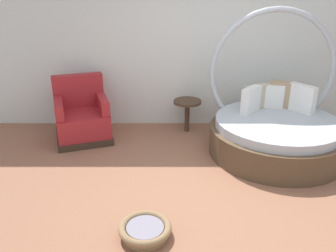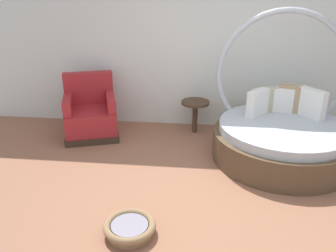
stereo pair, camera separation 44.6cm
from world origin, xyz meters
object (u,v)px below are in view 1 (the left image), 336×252
Objects in this scene: side_table at (188,106)px; round_daybed at (275,127)px; red_armchair at (82,118)px; pet_basket at (145,230)px.

round_daybed is at bearing -30.34° from side_table.
round_daybed is at bearing -9.01° from red_armchair.
round_daybed is 1.39m from side_table.
pet_basket is at bearing -133.25° from round_daybed.
round_daybed is 3.83× the size of pet_basket.
round_daybed is at bearing 46.75° from pet_basket.
red_armchair is at bearing 115.67° from pet_basket.
red_armchair is at bearing -171.02° from side_table.
side_table is at bearing 8.98° from red_armchair.
round_daybed is 3.76× the size of side_table.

